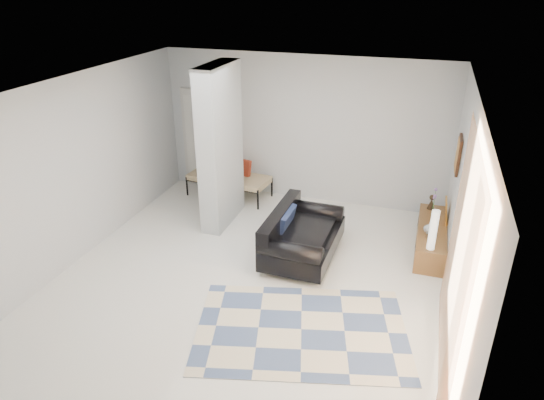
% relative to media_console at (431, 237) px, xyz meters
% --- Properties ---
extents(floor, '(6.00, 6.00, 0.00)m').
position_rel_media_console_xyz_m(floor, '(-2.52, -1.70, -0.21)').
color(floor, white).
rests_on(floor, ground).
extents(ceiling, '(6.00, 6.00, 0.00)m').
position_rel_media_console_xyz_m(ceiling, '(-2.52, -1.70, 2.59)').
color(ceiling, white).
rests_on(ceiling, wall_back).
extents(wall_back, '(6.00, 0.00, 6.00)m').
position_rel_media_console_xyz_m(wall_back, '(-2.52, 1.30, 1.19)').
color(wall_back, silver).
rests_on(wall_back, ground).
extents(wall_front, '(6.00, 0.00, 6.00)m').
position_rel_media_console_xyz_m(wall_front, '(-2.52, -4.70, 1.19)').
color(wall_front, silver).
rests_on(wall_front, ground).
extents(wall_left, '(0.00, 6.00, 6.00)m').
position_rel_media_console_xyz_m(wall_left, '(-5.27, -1.70, 1.19)').
color(wall_left, silver).
rests_on(wall_left, ground).
extents(wall_right, '(0.00, 6.00, 6.00)m').
position_rel_media_console_xyz_m(wall_right, '(0.23, -1.70, 1.19)').
color(wall_right, silver).
rests_on(wall_right, ground).
extents(partition_column, '(0.35, 1.20, 2.80)m').
position_rel_media_console_xyz_m(partition_column, '(-3.62, -0.10, 1.19)').
color(partition_column, '#B5BBBD').
rests_on(partition_column, floor).
extents(hallway_door, '(0.85, 0.06, 2.04)m').
position_rel_media_console_xyz_m(hallway_door, '(-4.62, 1.26, 0.81)').
color(hallway_door, beige).
rests_on(hallway_door, floor).
extents(curtain, '(0.00, 2.55, 2.55)m').
position_rel_media_console_xyz_m(curtain, '(0.15, -2.85, 1.24)').
color(curtain, orange).
rests_on(curtain, wall_right).
extents(wall_art, '(0.04, 0.45, 0.55)m').
position_rel_media_console_xyz_m(wall_art, '(0.20, -0.00, 1.44)').
color(wall_art, '#351C0E').
rests_on(wall_art, wall_right).
extents(media_console, '(0.45, 1.70, 0.80)m').
position_rel_media_console_xyz_m(media_console, '(0.00, 0.00, 0.00)').
color(media_console, brown).
rests_on(media_console, floor).
extents(loveseat, '(1.03, 1.71, 0.76)m').
position_rel_media_console_xyz_m(loveseat, '(-1.99, -0.87, 0.15)').
color(loveseat, silver).
rests_on(loveseat, floor).
extents(daybed, '(1.69, 0.85, 0.77)m').
position_rel_media_console_xyz_m(daybed, '(-3.95, 0.93, 0.22)').
color(daybed, black).
rests_on(daybed, floor).
extents(area_rug, '(3.00, 2.36, 0.01)m').
position_rel_media_console_xyz_m(area_rug, '(-1.49, -2.60, -0.20)').
color(area_rug, beige).
rests_on(area_rug, floor).
extents(cylinder_lamp, '(0.11, 0.11, 0.63)m').
position_rel_media_console_xyz_m(cylinder_lamp, '(-0.02, -0.72, 0.51)').
color(cylinder_lamp, white).
rests_on(cylinder_lamp, media_console).
extents(bronze_figurine, '(0.14, 0.14, 0.26)m').
position_rel_media_console_xyz_m(bronze_figurine, '(-0.05, 0.67, 0.32)').
color(bronze_figurine, black).
rests_on(bronze_figurine, media_console).
extents(vase, '(0.19, 0.19, 0.20)m').
position_rel_media_console_xyz_m(vase, '(-0.05, -0.24, 0.29)').
color(vase, silver).
rests_on(vase, media_console).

